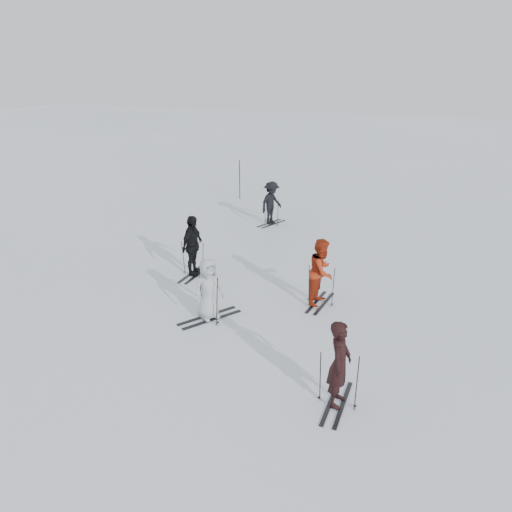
{
  "coord_description": "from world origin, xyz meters",
  "views": [
    {
      "loc": [
        4.84,
        -11.5,
        6.1
      ],
      "look_at": [
        0.0,
        1.0,
        1.0
      ],
      "focal_mm": 35.0,
      "sensor_mm": 36.0,
      "label": 1
    }
  ],
  "objects_px": {
    "skier_red": "(322,273)",
    "piste_marker": "(240,180)",
    "skier_uphill_far": "(271,203)",
    "skier_uphill_left": "(192,247)",
    "skier_grey": "(209,290)",
    "skier_near_dark": "(339,365)"
  },
  "relations": [
    {
      "from": "skier_red",
      "to": "skier_grey",
      "type": "bearing_deg",
      "value": 133.02
    },
    {
      "from": "skier_uphill_far",
      "to": "piste_marker",
      "type": "xyz_separation_m",
      "value": [
        -2.87,
        3.46,
        0.07
      ]
    },
    {
      "from": "skier_grey",
      "to": "skier_uphill_far",
      "type": "height_order",
      "value": "skier_uphill_far"
    },
    {
      "from": "skier_red",
      "to": "piste_marker",
      "type": "xyz_separation_m",
      "value": [
        -6.61,
        9.97,
        0.02
      ]
    },
    {
      "from": "skier_near_dark",
      "to": "skier_uphill_far",
      "type": "relative_size",
      "value": 1.0
    },
    {
      "from": "skier_red",
      "to": "skier_uphill_left",
      "type": "relative_size",
      "value": 0.97
    },
    {
      "from": "skier_uphill_far",
      "to": "skier_uphill_left",
      "type": "bearing_deg",
      "value": -163.95
    },
    {
      "from": "skier_grey",
      "to": "skier_uphill_far",
      "type": "relative_size",
      "value": 0.92
    },
    {
      "from": "skier_uphill_left",
      "to": "skier_uphill_far",
      "type": "height_order",
      "value": "skier_uphill_left"
    },
    {
      "from": "skier_near_dark",
      "to": "piste_marker",
      "type": "bearing_deg",
      "value": 29.41
    },
    {
      "from": "piste_marker",
      "to": "skier_uphill_far",
      "type": "bearing_deg",
      "value": -50.31
    },
    {
      "from": "skier_red",
      "to": "skier_uphill_left",
      "type": "distance_m",
      "value": 4.22
    },
    {
      "from": "skier_red",
      "to": "skier_uphill_far",
      "type": "relative_size",
      "value": 1.05
    },
    {
      "from": "piste_marker",
      "to": "skier_uphill_left",
      "type": "bearing_deg",
      "value": -75.62
    },
    {
      "from": "skier_uphill_left",
      "to": "skier_uphill_far",
      "type": "bearing_deg",
      "value": -3.42
    },
    {
      "from": "skier_near_dark",
      "to": "skier_red",
      "type": "relative_size",
      "value": 0.95
    },
    {
      "from": "skier_uphill_left",
      "to": "skier_red",
      "type": "bearing_deg",
      "value": -96.26
    },
    {
      "from": "skier_grey",
      "to": "piste_marker",
      "type": "xyz_separation_m",
      "value": [
        -4.15,
        11.86,
        0.14
      ]
    },
    {
      "from": "skier_grey",
      "to": "skier_uphill_far",
      "type": "distance_m",
      "value": 8.5
    },
    {
      "from": "skier_uphill_far",
      "to": "skier_near_dark",
      "type": "bearing_deg",
      "value": -134.0
    },
    {
      "from": "skier_grey",
      "to": "skier_uphill_far",
      "type": "bearing_deg",
      "value": 41.49
    },
    {
      "from": "skier_uphill_left",
      "to": "piste_marker",
      "type": "bearing_deg",
      "value": 15.25
    }
  ]
}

